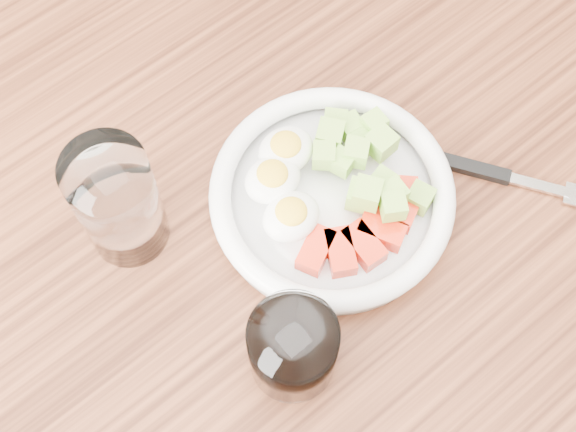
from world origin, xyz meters
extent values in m
plane|color=brown|center=(0.00, 0.00, 0.00)|extent=(4.00, 4.00, 0.00)
cube|color=brown|center=(0.00, 0.00, 0.75)|extent=(1.50, 0.90, 0.04)
cylinder|color=white|center=(0.04, 0.00, 0.78)|extent=(0.23, 0.23, 0.01)
torus|color=white|center=(0.04, 0.00, 0.79)|extent=(0.24, 0.24, 0.02)
cube|color=red|center=(-0.01, -0.03, 0.79)|extent=(0.05, 0.04, 0.02)
cube|color=red|center=(0.01, -0.05, 0.79)|extent=(0.04, 0.05, 0.02)
cube|color=red|center=(0.03, -0.05, 0.79)|extent=(0.03, 0.04, 0.02)
cube|color=red|center=(0.05, -0.05, 0.79)|extent=(0.04, 0.05, 0.02)
cube|color=red|center=(0.07, -0.05, 0.79)|extent=(0.04, 0.05, 0.02)
cube|color=red|center=(0.09, -0.03, 0.79)|extent=(0.05, 0.05, 0.02)
ellipsoid|color=white|center=(0.00, 0.05, 0.80)|extent=(0.06, 0.05, 0.03)
ellipsoid|color=yellow|center=(0.00, 0.05, 0.82)|extent=(0.03, 0.03, 0.01)
ellipsoid|color=white|center=(0.03, 0.06, 0.80)|extent=(0.06, 0.05, 0.03)
ellipsoid|color=yellow|center=(0.03, 0.06, 0.82)|extent=(0.03, 0.03, 0.01)
ellipsoid|color=white|center=(-0.01, 0.01, 0.80)|extent=(0.06, 0.05, 0.03)
ellipsoid|color=yellow|center=(-0.01, 0.01, 0.82)|extent=(0.03, 0.03, 0.01)
cube|color=#9FCE4F|center=(0.10, 0.03, 0.80)|extent=(0.03, 0.03, 0.02)
cube|color=#9FCE4F|center=(0.05, -0.02, 0.81)|extent=(0.03, 0.03, 0.02)
cube|color=#9FCE4F|center=(0.07, -0.05, 0.82)|extent=(0.03, 0.03, 0.02)
cube|color=#9FCE4F|center=(0.07, 0.05, 0.81)|extent=(0.03, 0.03, 0.02)
cube|color=#9FCE4F|center=(0.11, 0.03, 0.81)|extent=(0.02, 0.02, 0.02)
cube|color=#9FCE4F|center=(0.06, -0.02, 0.82)|extent=(0.03, 0.03, 0.02)
cube|color=#9FCE4F|center=(0.09, 0.06, 0.80)|extent=(0.03, 0.03, 0.02)
cube|color=#9FCE4F|center=(0.08, -0.02, 0.81)|extent=(0.03, 0.03, 0.02)
cube|color=#9FCE4F|center=(0.10, 0.05, 0.80)|extent=(0.02, 0.02, 0.02)
cube|color=#9FCE4F|center=(0.11, 0.01, 0.81)|extent=(0.03, 0.03, 0.02)
cube|color=#9FCE4F|center=(0.05, 0.03, 0.81)|extent=(0.03, 0.03, 0.02)
cube|color=#9FCE4F|center=(0.08, 0.02, 0.81)|extent=(0.03, 0.03, 0.02)
cube|color=#9FCE4F|center=(0.07, -0.04, 0.81)|extent=(0.02, 0.02, 0.02)
cube|color=#9FCE4F|center=(0.08, -0.02, 0.81)|extent=(0.03, 0.03, 0.02)
cube|color=#9FCE4F|center=(0.07, -0.02, 0.80)|extent=(0.02, 0.02, 0.02)
cube|color=#9FCE4F|center=(0.06, 0.02, 0.81)|extent=(0.03, 0.03, 0.02)
cube|color=#9FCE4F|center=(0.10, -0.05, 0.80)|extent=(0.03, 0.03, 0.02)
cube|color=black|center=(0.16, -0.05, 0.77)|extent=(0.07, 0.09, 0.01)
cube|color=silver|center=(0.21, -0.11, 0.77)|extent=(0.04, 0.05, 0.00)
cube|color=silver|center=(0.23, -0.14, 0.77)|extent=(0.03, 0.03, 0.00)
cylinder|color=white|center=(-0.13, 0.10, 0.84)|extent=(0.08, 0.08, 0.13)
cylinder|color=white|center=(-0.09, -0.09, 0.81)|extent=(0.08, 0.08, 0.09)
cylinder|color=black|center=(-0.09, -0.09, 0.81)|extent=(0.07, 0.07, 0.07)
camera|label=1|loc=(-0.20, -0.22, 1.48)|focal=50.00mm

